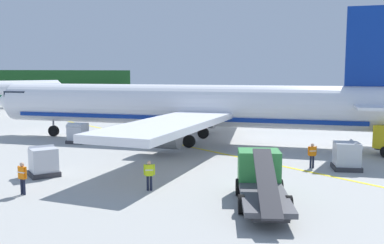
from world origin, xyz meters
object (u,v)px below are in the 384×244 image
at_px(cargo_container_near, 43,162).
at_px(cargo_container_far, 347,156).
at_px(airliner_foreground, 187,106).
at_px(crew_loader_right, 22,176).
at_px(cargo_container_mid, 78,133).
at_px(crew_marshaller, 149,173).
at_px(crew_loader_left, 312,153).
at_px(service_truck_fuel, 261,179).

height_order(cargo_container_near, cargo_container_far, cargo_container_far).
relative_size(cargo_container_near, cargo_container_far, 0.78).
relative_size(airliner_foreground, crew_loader_right, 20.43).
bearing_deg(crew_loader_right, cargo_container_mid, 54.92).
distance_m(airliner_foreground, cargo_container_near, 15.86).
bearing_deg(crew_loader_right, airliner_foreground, 22.85).
bearing_deg(airliner_foreground, cargo_container_near, -165.29).
bearing_deg(crew_marshaller, cargo_container_mid, 77.11).
distance_m(cargo_container_mid, crew_marshaller, 17.94).
height_order(cargo_container_mid, crew_loader_left, cargo_container_mid).
relative_size(service_truck_fuel, crew_marshaller, 3.68).
bearing_deg(airliner_foreground, crew_loader_left, -91.05).
distance_m(crew_marshaller, crew_loader_right, 6.78).
distance_m(cargo_container_mid, cargo_container_far, 23.74).
relative_size(crew_loader_left, crew_loader_right, 0.97).
distance_m(airliner_foreground, service_truck_fuel, 18.69).
bearing_deg(crew_marshaller, service_truck_fuel, -58.02).
distance_m(service_truck_fuel, crew_loader_right, 12.68).
bearing_deg(cargo_container_mid, cargo_container_near, -124.93).
xyz_separation_m(cargo_container_far, crew_marshaller, (-13.09, 4.43, 0.06)).
bearing_deg(cargo_container_mid, airliner_foreground, -38.60).
height_order(service_truck_fuel, cargo_container_mid, service_truck_fuel).
xyz_separation_m(airliner_foreground, crew_loader_left, (-0.25, -13.79, -2.37)).
relative_size(cargo_container_near, cargo_container_mid, 0.83).
distance_m(cargo_container_mid, crew_loader_right, 16.82).
relative_size(airliner_foreground, cargo_container_mid, 15.26).
relative_size(airliner_foreground, cargo_container_far, 14.39).
height_order(service_truck_fuel, crew_loader_left, service_truck_fuel).
bearing_deg(airliner_foreground, service_truck_fuel, -117.82).
xyz_separation_m(service_truck_fuel, cargo_container_far, (9.80, 0.82, -0.22)).
relative_size(cargo_container_far, crew_loader_left, 1.46).
height_order(airliner_foreground, crew_loader_right, airliner_foreground).
distance_m(service_truck_fuel, cargo_container_near, 14.03).
bearing_deg(cargo_container_far, cargo_container_near, 144.52).
bearing_deg(cargo_container_far, crew_loader_right, 156.47).
bearing_deg(cargo_container_mid, crew_loader_right, -125.08).
distance_m(cargo_container_near, cargo_container_mid, 12.58).
bearing_deg(cargo_container_near, crew_loader_left, -33.37).
xyz_separation_m(cargo_container_near, cargo_container_mid, (7.21, 10.32, 0.01)).
height_order(cargo_container_far, crew_loader_right, cargo_container_far).
relative_size(cargo_container_near, crew_loader_left, 1.14).
bearing_deg(cargo_container_far, crew_marshaller, 161.28).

